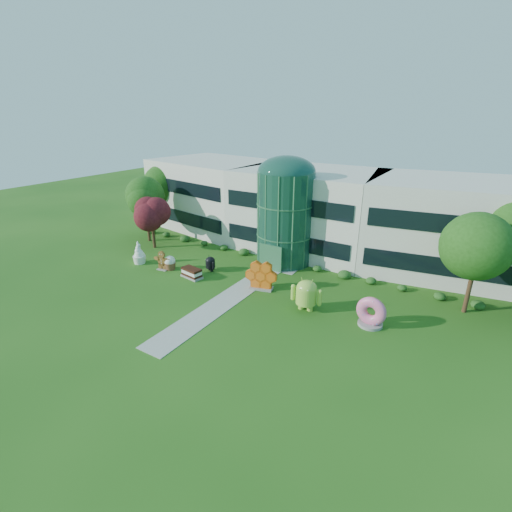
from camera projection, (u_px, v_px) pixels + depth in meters
The scene contains 14 objects.
ground at pixel (218, 306), 31.83m from camera, with size 140.00×140.00×0.00m, color #215114.
building at pixel (308, 209), 44.35m from camera, with size 46.00×15.00×9.30m, color beige, non-canonical shape.
atrium at pixel (285, 218), 39.52m from camera, with size 6.00×6.00×9.80m, color #194738.
walkway at pixel (232, 296), 33.40m from camera, with size 2.40×20.00×0.04m, color #9E9E93.
tree_red at pixel (152, 224), 44.29m from camera, with size 4.00×4.00×6.00m, color #3F0C14, non-canonical shape.
trees_backdrop at pixel (289, 223), 40.56m from camera, with size 52.00×8.00×8.40m, color #1D4812, non-canonical shape.
android_green at pixel (306, 293), 30.62m from camera, with size 2.79×1.86×3.16m, color #99CA40, non-canonical shape.
android_black at pixel (210, 263), 38.47m from camera, with size 1.60×1.07×1.82m, color black, non-canonical shape.
donut at pixel (372, 311), 28.49m from camera, with size 2.38×1.14×2.47m, color #E1559D, non-canonical shape.
gingerbread at pixel (162, 260), 38.72m from camera, with size 2.26×0.87×2.09m, color brown, non-canonical shape.
ice_cream_sandwich at pixel (192, 273), 37.04m from camera, with size 2.26×1.13×1.01m, color black, non-canonical shape.
honeycomb at pixel (261, 277), 34.35m from camera, with size 3.18×1.14×2.50m, color orange, non-canonical shape.
froyo at pixel (139, 252), 40.26m from camera, with size 1.48×1.48×2.54m, color white, non-canonical shape.
cupcake at pixel (170, 263), 38.88m from camera, with size 1.25×1.25×1.50m, color white, non-canonical shape.
Camera 1 is at (17.61, -22.11, 15.58)m, focal length 26.00 mm.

